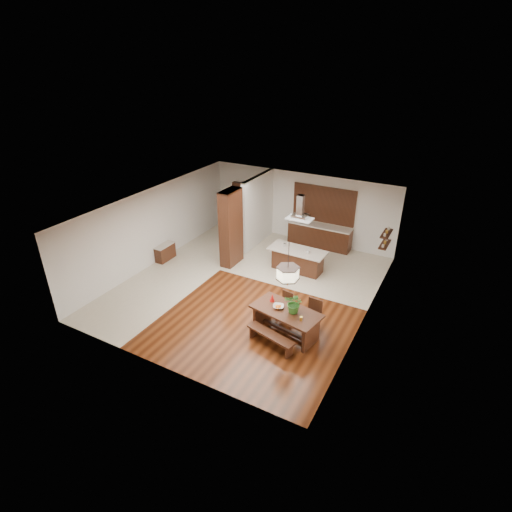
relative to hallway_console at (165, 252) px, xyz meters
The scene contains 25 objects.
room_shell 4.20m from the hallway_console, ahead, with size 9.00×9.04×2.92m.
tile_hallway 1.12m from the hallway_console, 10.68° to the right, with size 2.50×9.00×0.01m, color beige.
tile_kitchen 5.57m from the hallway_console, 24.44° to the left, with size 5.50×4.00×0.01m, color beige.
soffit_band 4.60m from the hallway_console, ahead, with size 8.00×9.00×0.02m, color #3B1E0E.
partition_pier 2.85m from the hallway_console, 22.54° to the left, with size 0.45×1.00×2.90m, color black.
partition_stub 4.09m from the hallway_console, 52.14° to the left, with size 0.18×2.40×2.90m, color silver.
hallway_console is the anchor object (origin of this frame).
hallway_doorway 4.41m from the hallway_console, 75.20° to the left, with size 1.10×0.20×2.10m, color black.
rear_counter 6.26m from the hallway_console, 39.75° to the left, with size 2.60×0.62×0.95m.
kitchen_window 6.58m from the hallway_console, 41.53° to the left, with size 2.60×0.08×1.50m, color olive.
shelf_lower 8.12m from the hallway_console, 17.35° to the left, with size 0.26×0.90×0.04m, color black.
shelf_upper 8.18m from the hallway_console, 17.35° to the left, with size 0.26×0.90×0.04m, color black.
dining_table 6.34m from the hallway_console, 17.99° to the right, with size 2.09×1.32×0.81m.
dining_bench 6.46m from the hallway_console, 24.19° to the right, with size 1.47×0.32×0.41m, color black, non-canonical shape.
dining_chair_left 5.80m from the hallway_console, 12.76° to the right, with size 0.38×0.38×0.86m, color black, non-canonical shape.
dining_chair_right 6.78m from the hallway_console, 12.48° to the right, with size 0.43×0.43×0.98m, color black, non-canonical shape.
pendant_lantern 6.62m from the hallway_console, 17.99° to the right, with size 0.64×0.64×1.31m, color #FFF4C3, non-canonical shape.
foliage_plant 6.60m from the hallway_console, 17.29° to the right, with size 0.53×0.46×0.59m, color #2F6A23.
fruit_bowl 6.12m from the hallway_console, 18.65° to the right, with size 0.30×0.30×0.07m, color beige.
napkin_cone 5.78m from the hallway_console, 17.56° to the right, with size 0.15×0.15×0.23m, color #AC0F0C.
gold_ornament 6.95m from the hallway_console, 18.48° to the right, with size 0.08×0.08×0.11m, color gold.
kitchen_island 5.11m from the hallway_console, 19.00° to the left, with size 2.09×0.95×0.86m.
range_hood 5.54m from the hallway_console, 19.03° to the left, with size 0.90×0.55×0.87m, color silver, non-canonical shape.
island_cup 5.51m from the hallway_console, 16.41° to the left, with size 0.12×0.12×0.10m, color silver.
microwave 5.71m from the hallway_console, 45.24° to the left, with size 0.57×0.39×0.32m, color silver.
Camera 1 is at (5.86, -10.24, 7.22)m, focal length 28.00 mm.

